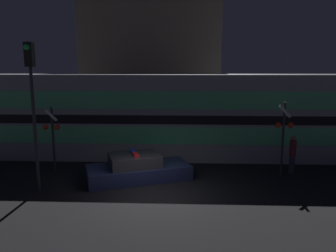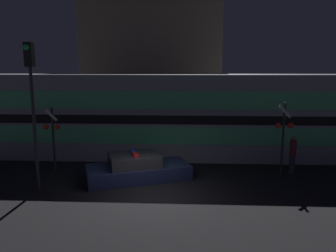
# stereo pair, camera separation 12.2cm
# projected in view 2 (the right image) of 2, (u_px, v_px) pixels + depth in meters

# --- Properties ---
(ground_plane) EXTENTS (120.00, 120.00, 0.00)m
(ground_plane) POSITION_uv_depth(u_px,v_px,m) (153.00, 197.00, 12.37)
(ground_plane) COLOR black
(train) EXTENTS (23.77, 3.18, 4.49)m
(train) POSITION_uv_depth(u_px,v_px,m) (192.00, 116.00, 17.94)
(train) COLOR #999EA5
(train) RESTS_ON ground_plane
(police_car) EXTENTS (4.78, 3.24, 1.26)m
(police_car) POSITION_uv_depth(u_px,v_px,m) (137.00, 169.00, 14.30)
(police_car) COLOR navy
(police_car) RESTS_ON ground_plane
(pedestrian) EXTENTS (0.30, 0.30, 1.78)m
(pedestrian) POSITION_uv_depth(u_px,v_px,m) (293.00, 154.00, 14.98)
(pedestrian) COLOR #3F384C
(pedestrian) RESTS_ON ground_plane
(crossing_signal_near) EXTENTS (0.79, 0.30, 3.34)m
(crossing_signal_near) POSITION_uv_depth(u_px,v_px,m) (284.00, 132.00, 14.47)
(crossing_signal_near) COLOR #2D2D33
(crossing_signal_near) RESTS_ON ground_plane
(crossing_signal_far) EXTENTS (0.79, 0.30, 3.04)m
(crossing_signal_far) POSITION_uv_depth(u_px,v_px,m) (52.00, 133.00, 15.23)
(crossing_signal_far) COLOR #2D2D33
(crossing_signal_far) RESTS_ON ground_plane
(traffic_light_corner) EXTENTS (0.30, 0.46, 5.76)m
(traffic_light_corner) POSITION_uv_depth(u_px,v_px,m) (32.00, 89.00, 12.36)
(traffic_light_corner) COLOR #2D2D33
(traffic_light_corner) RESTS_ON ground_plane
(building_left) EXTENTS (10.38, 4.66, 10.15)m
(building_left) POSITION_uv_depth(u_px,v_px,m) (153.00, 65.00, 25.84)
(building_left) COLOR #726656
(building_left) RESTS_ON ground_plane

